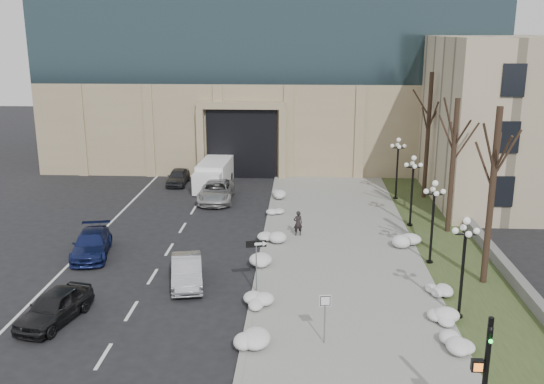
% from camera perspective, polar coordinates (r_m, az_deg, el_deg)
% --- Properties ---
extents(sidewalk, '(9.00, 40.00, 0.12)m').
position_cam_1_polar(sidewalk, '(35.35, 6.45, -5.62)').
color(sidewalk, gray).
rests_on(sidewalk, ground).
extents(curb, '(0.30, 40.00, 0.14)m').
position_cam_1_polar(curb, '(35.35, -0.88, -5.50)').
color(curb, gray).
rests_on(curb, ground).
extents(grass_strip, '(4.00, 40.00, 0.10)m').
position_cam_1_polar(grass_strip, '(36.34, 16.78, -5.62)').
color(grass_strip, '#324221').
rests_on(grass_strip, ground).
extents(stone_wall, '(0.50, 30.00, 0.70)m').
position_cam_1_polar(stone_wall, '(38.58, 19.03, -4.13)').
color(stone_wall, slate).
rests_on(stone_wall, ground).
extents(car_a, '(2.63, 4.50, 1.44)m').
position_cam_1_polar(car_a, '(28.69, -19.80, -10.13)').
color(car_a, black).
rests_on(car_a, ground).
extents(car_b, '(2.29, 4.48, 1.41)m').
position_cam_1_polar(car_b, '(31.08, -8.02, -7.38)').
color(car_b, '#B0B2B8').
rests_on(car_b, ground).
extents(car_c, '(2.83, 5.06, 1.38)m').
position_cam_1_polar(car_c, '(36.01, -16.63, -4.71)').
color(car_c, navy).
rests_on(car_c, ground).
extents(car_d, '(2.70, 5.49, 1.50)m').
position_cam_1_polar(car_d, '(45.50, -5.27, 0.07)').
color(car_d, '#B4B4B4').
rests_on(car_d, ground).
extents(car_e, '(1.62, 3.89, 1.32)m').
position_cam_1_polar(car_e, '(50.78, -8.83, 1.44)').
color(car_e, '#2E2E33').
rests_on(car_e, ground).
extents(pedestrian, '(0.66, 0.52, 1.57)m').
position_cam_1_polar(pedestrian, '(37.47, 2.46, -2.96)').
color(pedestrian, black).
rests_on(pedestrian, sidewalk).
extents(box_truck, '(2.55, 6.53, 2.04)m').
position_cam_1_polar(box_truck, '(49.54, -5.51, 1.60)').
color(box_truck, silver).
rests_on(box_truck, ground).
extents(one_way_sign, '(1.05, 0.35, 2.78)m').
position_cam_1_polar(one_way_sign, '(29.06, -1.16, -5.49)').
color(one_way_sign, slate).
rests_on(one_way_sign, ground).
extents(keep_sign, '(0.48, 0.12, 2.22)m').
position_cam_1_polar(keep_sign, '(24.88, 5.01, -10.89)').
color(keep_sign, slate).
rests_on(keep_sign, ground).
extents(traffic_signal, '(0.73, 0.97, 4.29)m').
position_cam_1_polar(traffic_signal, '(20.37, 19.29, -16.51)').
color(traffic_signal, black).
rests_on(traffic_signal, ground).
extents(snow_clump_b, '(1.10, 1.60, 0.36)m').
position_cam_1_polar(snow_clump_b, '(24.83, -1.82, -14.38)').
color(snow_clump_b, white).
rests_on(snow_clump_b, sidewalk).
extents(snow_clump_c, '(1.10, 1.60, 0.36)m').
position_cam_1_polar(snow_clump_c, '(28.50, -1.39, -10.28)').
color(snow_clump_c, white).
rests_on(snow_clump_c, sidewalk).
extents(snow_clump_d, '(1.10, 1.60, 0.36)m').
position_cam_1_polar(snow_clump_d, '(33.22, -0.66, -6.46)').
color(snow_clump_d, white).
rests_on(snow_clump_d, sidewalk).
extents(snow_clump_e, '(1.10, 1.60, 0.36)m').
position_cam_1_polar(snow_clump_e, '(36.76, -0.04, -4.30)').
color(snow_clump_e, white).
rests_on(snow_clump_e, sidewalk).
extents(snow_clump_f, '(1.10, 1.60, 0.36)m').
position_cam_1_polar(snow_clump_f, '(41.64, 0.19, -1.94)').
color(snow_clump_f, white).
rests_on(snow_clump_f, sidewalk).
extents(snow_clump_g, '(1.10, 1.60, 0.36)m').
position_cam_1_polar(snow_clump_g, '(46.18, 0.28, -0.22)').
color(snow_clump_g, white).
rests_on(snow_clump_g, sidewalk).
extents(snow_clump_h, '(1.10, 1.60, 0.36)m').
position_cam_1_polar(snow_clump_h, '(26.07, 17.43, -13.59)').
color(snow_clump_h, white).
rests_on(snow_clump_h, sidewalk).
extents(snow_clump_i, '(1.10, 1.60, 0.36)m').
position_cam_1_polar(snow_clump_i, '(30.74, 15.29, -8.88)').
color(snow_clump_i, white).
rests_on(snow_clump_i, sidewalk).
extents(snow_clump_j, '(1.10, 1.60, 0.36)m').
position_cam_1_polar(snow_clump_j, '(36.70, 12.60, -4.71)').
color(snow_clump_j, white).
rests_on(snow_clump_j, sidewalk).
extents(snow_clump_k, '(1.10, 1.60, 0.36)m').
position_cam_1_polar(snow_clump_k, '(28.02, 15.75, -11.35)').
color(snow_clump_k, white).
rests_on(snow_clump_k, sidewalk).
extents(lamppost_a, '(1.18, 1.18, 4.76)m').
position_cam_1_polar(lamppost_a, '(27.64, 17.61, -5.62)').
color(lamppost_a, black).
rests_on(lamppost_a, ground).
extents(lamppost_b, '(1.18, 1.18, 4.76)m').
position_cam_1_polar(lamppost_b, '(33.63, 14.94, -1.72)').
color(lamppost_b, black).
rests_on(lamppost_b, ground).
extents(lamppost_c, '(1.18, 1.18, 4.76)m').
position_cam_1_polar(lamppost_c, '(39.79, 13.09, 0.99)').
color(lamppost_c, black).
rests_on(lamppost_c, ground).
extents(lamppost_d, '(1.18, 1.18, 4.76)m').
position_cam_1_polar(lamppost_d, '(46.03, 11.74, 2.96)').
color(lamppost_d, black).
rests_on(lamppost_d, ground).
extents(tree_near, '(3.20, 3.20, 9.00)m').
position_cam_1_polar(tree_near, '(31.16, 20.15, 1.78)').
color(tree_near, black).
rests_on(tree_near, ground).
extents(tree_mid, '(3.20, 3.20, 8.50)m').
position_cam_1_polar(tree_mid, '(38.77, 16.76, 4.05)').
color(tree_mid, black).
rests_on(tree_mid, ground).
extents(tree_far, '(3.20, 3.20, 9.50)m').
position_cam_1_polar(tree_far, '(46.38, 14.56, 6.75)').
color(tree_far, black).
rests_on(tree_far, ground).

